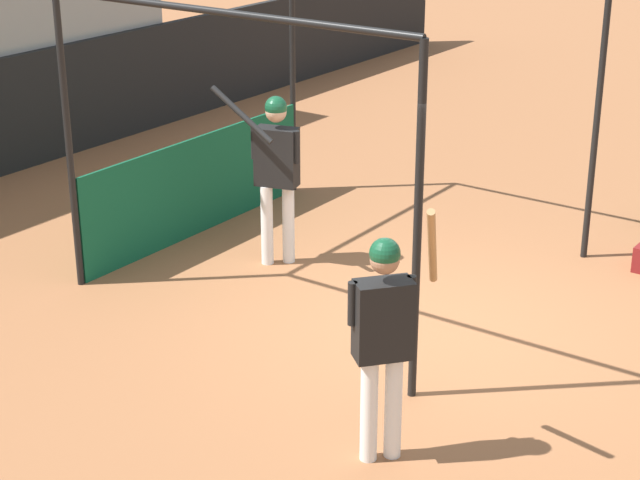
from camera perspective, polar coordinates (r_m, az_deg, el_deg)
name	(u,v)px	position (r m, az deg, el deg)	size (l,w,h in m)	color
ground_plane	(430,328)	(10.19, 5.88, -4.70)	(60.00, 60.00, 0.00)	#935B38
batting_cage	(250,135)	(11.65, -3.77, 5.61)	(3.77, 4.04, 3.02)	black
player_batter	(276,163)	(11.22, -2.37, 4.10)	(0.59, 0.81, 1.97)	white
player_waiting	(384,329)	(7.71, 3.45, -4.76)	(0.75, 0.59, 2.05)	white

